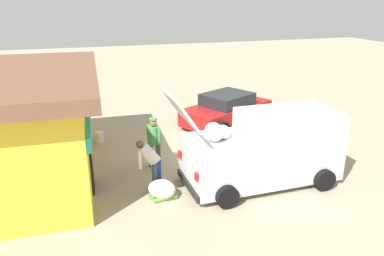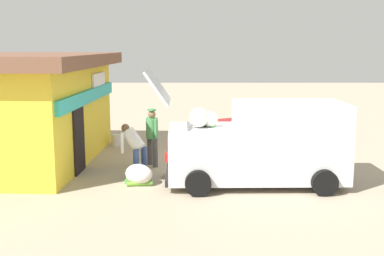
% 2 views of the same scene
% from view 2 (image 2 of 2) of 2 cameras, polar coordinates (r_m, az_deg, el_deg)
% --- Properties ---
extents(ground_plane, '(60.00, 60.00, 0.00)m').
position_cam_2_polar(ground_plane, '(14.17, 4.68, -4.04)').
color(ground_plane, tan).
extents(storefront_bar, '(7.03, 4.81, 3.15)m').
position_cam_2_polar(storefront_bar, '(14.66, -19.51, 2.37)').
color(storefront_bar, yellow).
rests_on(storefront_bar, ground_plane).
extents(delivery_van, '(2.27, 4.84, 2.82)m').
position_cam_2_polar(delivery_van, '(11.86, 8.23, -1.85)').
color(delivery_van, silver).
rests_on(delivery_van, ground_plane).
extents(parked_sedan, '(3.38, 4.27, 1.32)m').
position_cam_2_polar(parked_sedan, '(16.92, 8.85, 0.31)').
color(parked_sedan, maroon).
rests_on(parked_sedan, ground_plane).
extents(vendor_standing, '(0.50, 0.47, 1.63)m').
position_cam_2_polar(vendor_standing, '(13.53, -4.78, -0.67)').
color(vendor_standing, '#4C4C51').
rests_on(vendor_standing, ground_plane).
extents(customer_bending, '(0.67, 0.72, 1.38)m').
position_cam_2_polar(customer_bending, '(12.40, -6.86, -2.13)').
color(customer_bending, navy).
rests_on(customer_bending, ground_plane).
extents(unloaded_banana_pile, '(0.94, 0.95, 0.49)m').
position_cam_2_polar(unloaded_banana_pile, '(11.94, -6.36, -5.58)').
color(unloaded_banana_pile, silver).
rests_on(unloaded_banana_pile, ground_plane).
extents(paint_bucket, '(0.29, 0.29, 0.39)m').
position_cam_2_polar(paint_bucket, '(16.51, -9.06, -1.43)').
color(paint_bucket, silver).
rests_on(paint_bucket, ground_plane).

